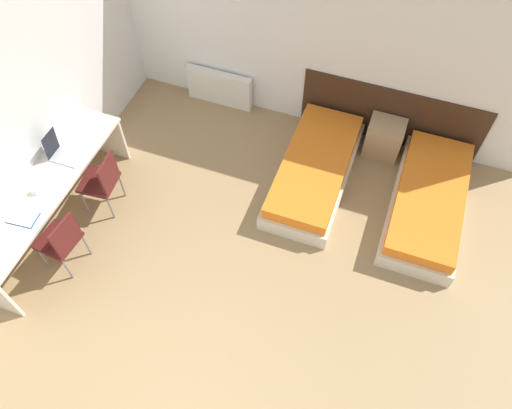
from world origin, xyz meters
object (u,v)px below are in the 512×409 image
object	(u,v)px
bed_near_door	(428,202)
chair_near_laptop	(102,180)
chair_near_notebook	(61,239)
bed_near_window	(314,170)
laptop	(61,152)
nightstand	(384,138)

from	to	relation	value
bed_near_door	chair_near_laptop	world-z (taller)	chair_near_laptop
bed_near_door	chair_near_notebook	bearing A→B (deg)	-150.11
chair_near_notebook	bed_near_window	bearing A→B (deg)	48.76
bed_near_window	laptop	xyz separation A→B (m)	(-2.78, -1.29, 0.65)
laptop	chair_near_laptop	bearing A→B (deg)	-0.58
bed_near_door	laptop	size ratio (longest dim) A/B	5.54
bed_near_window	laptop	world-z (taller)	laptop
bed_near_window	bed_near_door	distance (m)	1.48
nightstand	chair_near_laptop	distance (m)	3.73
bed_near_door	nightstand	bearing A→B (deg)	132.25
bed_near_door	chair_near_laptop	xyz separation A→B (m)	(-3.80, -1.29, 0.32)
bed_near_window	chair_near_notebook	bearing A→B (deg)	-136.76
bed_near_window	chair_near_notebook	distance (m)	3.21
bed_near_window	chair_near_laptop	world-z (taller)	chair_near_laptop
bed_near_window	bed_near_door	size ratio (longest dim) A/B	1.00
chair_near_laptop	chair_near_notebook	world-z (taller)	same
laptop	chair_near_notebook	bearing A→B (deg)	-63.94
bed_near_door	chair_near_notebook	size ratio (longest dim) A/B	2.23
bed_near_window	laptop	distance (m)	3.13
bed_near_door	chair_near_laptop	size ratio (longest dim) A/B	2.23
chair_near_laptop	chair_near_notebook	xyz separation A→B (m)	(-0.00, -0.89, 0.00)
bed_near_door	laptop	bearing A→B (deg)	-163.09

